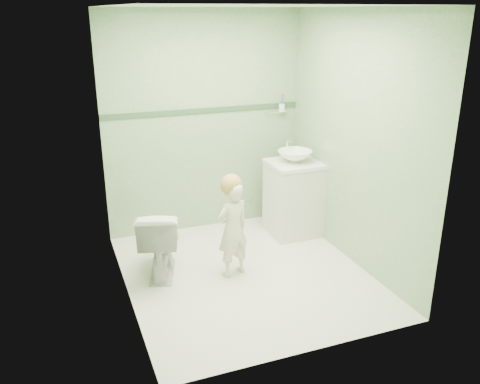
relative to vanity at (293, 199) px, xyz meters
name	(u,v)px	position (x,y,z in m)	size (l,w,h in m)	color
ground	(246,274)	(-0.84, -0.70, -0.40)	(2.50, 2.50, 0.00)	white
room_shell	(246,152)	(-0.84, -0.70, 0.80)	(2.50, 2.54, 2.40)	#7AA877
trim_stripe	(204,110)	(-0.84, 0.54, 0.95)	(2.20, 0.02, 0.05)	#345535
vanity	(293,199)	(0.00, 0.00, 0.00)	(0.52, 0.50, 0.80)	silver
counter	(295,164)	(0.00, 0.00, 0.41)	(0.54, 0.52, 0.04)	white
basin	(295,156)	(0.00, 0.00, 0.49)	(0.37, 0.37, 0.13)	white
faucet	(287,145)	(0.00, 0.19, 0.57)	(0.03, 0.13, 0.18)	silver
cup_holder	(281,108)	(0.05, 0.48, 0.93)	(0.26, 0.07, 0.21)	silver
toilet	(160,241)	(-1.58, -0.39, -0.06)	(0.38, 0.66, 0.67)	white
toddler	(233,229)	(-0.95, -0.65, 0.06)	(0.34, 0.22, 0.92)	beige
hair_cap	(231,185)	(-0.95, -0.63, 0.49)	(0.20, 0.20, 0.20)	#BE8447
teal_toothbrush	(247,201)	(-0.85, -0.75, 0.37)	(0.10, 0.14, 0.08)	#018463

